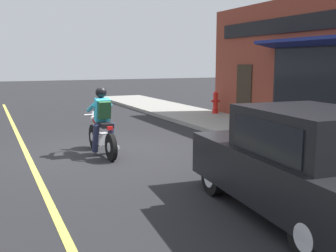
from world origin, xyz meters
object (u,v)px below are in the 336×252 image
object	(u,v)px
motorcycle_with_rider	(102,127)
fire_hydrant	(215,103)
traffic_cone	(323,129)
car_hatchback	(300,165)

from	to	relation	value
motorcycle_with_rider	fire_hydrant	world-z (taller)	motorcycle_with_rider
traffic_cone	fire_hydrant	world-z (taller)	fire_hydrant
fire_hydrant	car_hatchback	bearing A→B (deg)	-115.20
car_hatchback	fire_hydrant	bearing A→B (deg)	64.80
traffic_cone	fire_hydrant	bearing A→B (deg)	87.30
motorcycle_with_rider	traffic_cone	size ratio (longest dim) A/B	3.37
car_hatchback	fire_hydrant	size ratio (longest dim) A/B	4.45
car_hatchback	traffic_cone	world-z (taller)	car_hatchback
car_hatchback	traffic_cone	bearing A→B (deg)	40.45
motorcycle_with_rider	traffic_cone	xyz separation A→B (m)	(5.66, -1.37, -0.25)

